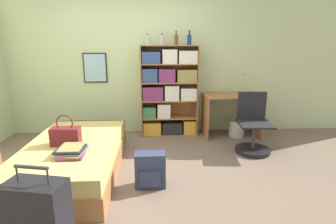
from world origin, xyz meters
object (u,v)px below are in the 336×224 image
backpack (150,170)px  bottle_clear (176,40)px  bottle_blue (189,39)px  bookcase (168,92)px  desk_chair (253,134)px  suitcase (39,223)px  desk (232,108)px  desk_lamp (244,77)px  waste_bin (236,129)px  bed (74,158)px  book_stack_on_bed (72,151)px  bottle_green (148,41)px  handbag (66,135)px  bottle_brown (162,41)px

backpack → bottle_clear: bearing=76.3°
bottle_blue → bookcase: bearing=177.9°
desk_chair → backpack: desk_chair is taller
suitcase → bottle_clear: bottle_clear is taller
desk → desk_lamp: 0.58m
waste_bin → bottle_clear: bearing=172.0°
bed → bottle_blue: 2.63m
bottle_blue → backpack: 2.44m
book_stack_on_bed → bottle_green: 2.36m
bed → waste_bin: bed is taller
bottle_green → desk_chair: bearing=-28.6°
bed → bottle_green: bearing=57.6°
suitcase → bottle_blue: bottle_blue is taller
book_stack_on_bed → waste_bin: 2.92m
bed → waste_bin: bearing=26.9°
handbag → bottle_blue: bearing=42.3°
desk_lamp → waste_bin: 0.93m
waste_bin → bed: bearing=-153.1°
desk_lamp → desk_chair: 1.09m
handbag → backpack: (1.02, -0.29, -0.34)m
bed → bottle_clear: bearing=45.2°
bed → backpack: bearing=-21.1°
desk → waste_bin: desk is taller
handbag → bottle_brown: size_ratio=2.01×
suitcase → bookcase: size_ratio=0.49×
bookcase → desk_chair: (1.25, -0.86, -0.51)m
suitcase → desk_chair: size_ratio=0.87×
bottle_green → desk_chair: 2.29m
handbag → waste_bin: bearing=27.9°
bottle_brown → desk: size_ratio=0.19×
bottle_brown → desk_chair: 2.14m
suitcase → waste_bin: size_ratio=2.77×
bottle_green → handbag: bearing=-122.3°
handbag → bottle_clear: bottle_clear is taller
book_stack_on_bed → bottle_green: size_ratio=1.95×
suitcase → bottle_brown: 3.35m
bottle_green → bottle_blue: (0.70, -0.02, 0.02)m
handbag → desk: 2.83m
desk_lamp → backpack: size_ratio=1.10×
book_stack_on_bed → desk: (2.29, 1.72, 0.04)m
book_stack_on_bed → bottle_blue: bottle_blue is taller
desk_chair → backpack: size_ratio=2.19×
book_stack_on_bed → desk: bearing=36.9°
book_stack_on_bed → suitcase: (0.05, -1.02, -0.14)m
book_stack_on_bed → bottle_brown: (1.06, 1.89, 1.20)m
handbag → suitcase: size_ratio=0.47×
handbag → desk_lamp: desk_lamp is taller
handbag → waste_bin: size_ratio=1.31×
book_stack_on_bed → backpack: size_ratio=0.86×
desk_lamp → desk_chair: size_ratio=0.50×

